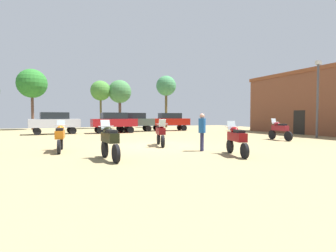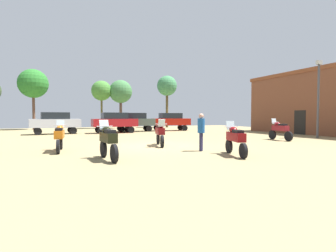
% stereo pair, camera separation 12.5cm
% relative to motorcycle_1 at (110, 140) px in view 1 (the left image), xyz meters
% --- Properties ---
extents(ground_plane, '(44.00, 52.00, 0.02)m').
position_rel_motorcycle_1_xyz_m(ground_plane, '(3.25, 3.55, -0.75)').
color(ground_plane, '#917F55').
extents(motorcycle_1, '(0.62, 2.13, 1.51)m').
position_rel_motorcycle_1_xyz_m(motorcycle_1, '(0.00, 0.00, 0.00)').
color(motorcycle_1, black).
rests_on(motorcycle_1, ground).
extents(motorcycle_2, '(0.75, 2.20, 1.49)m').
position_rel_motorcycle_1_xyz_m(motorcycle_2, '(3.44, 3.45, -0.01)').
color(motorcycle_2, black).
rests_on(motorcycle_2, ground).
extents(motorcycle_3, '(0.62, 2.18, 1.49)m').
position_rel_motorcycle_1_xyz_m(motorcycle_3, '(12.23, 3.34, -0.01)').
color(motorcycle_3, black).
rests_on(motorcycle_3, ground).
extents(motorcycle_4, '(0.80, 2.11, 1.44)m').
position_rel_motorcycle_1_xyz_m(motorcycle_4, '(5.11, -1.01, -0.03)').
color(motorcycle_4, black).
rests_on(motorcycle_4, ground).
extents(motorcycle_6, '(0.62, 2.28, 1.46)m').
position_rel_motorcycle_1_xyz_m(motorcycle_6, '(-1.70, 3.21, -0.01)').
color(motorcycle_6, black).
rests_on(motorcycle_6, ground).
extents(car_1, '(4.47, 2.27, 2.00)m').
position_rel_motorcycle_1_xyz_m(car_1, '(-2.10, 15.88, 0.43)').
color(car_1, black).
rests_on(car_1, ground).
extents(car_2, '(4.44, 2.18, 2.00)m').
position_rel_motorcycle_1_xyz_m(car_2, '(9.88, 16.82, 0.43)').
color(car_2, black).
rests_on(car_2, ground).
extents(car_3, '(4.45, 2.20, 2.00)m').
position_rel_motorcycle_1_xyz_m(car_3, '(5.71, 17.06, 0.43)').
color(car_3, black).
rests_on(car_3, ground).
extents(car_4, '(4.34, 1.89, 2.00)m').
position_rel_motorcycle_1_xyz_m(car_4, '(3.25, 15.38, 0.43)').
color(car_4, black).
rests_on(car_4, ground).
extents(person_1, '(0.48, 0.48, 1.78)m').
position_rel_motorcycle_1_xyz_m(person_1, '(4.47, 0.74, 0.31)').
color(person_1, '#232446').
rests_on(person_1, ground).
extents(tree_1, '(2.90, 2.90, 7.52)m').
position_rel_motorcycle_1_xyz_m(tree_1, '(12.70, 24.58, 5.25)').
color(tree_1, brown).
rests_on(tree_1, ground).
extents(tree_3, '(3.52, 3.52, 7.41)m').
position_rel_motorcycle_1_xyz_m(tree_3, '(-4.69, 25.63, 4.88)').
color(tree_3, brown).
rests_on(tree_3, ground).
extents(tree_5, '(2.66, 2.66, 6.39)m').
position_rel_motorcycle_1_xyz_m(tree_5, '(3.44, 25.13, 4.28)').
color(tree_5, brown).
rests_on(tree_5, ground).
extents(tree_6, '(3.12, 3.12, 6.56)m').
position_rel_motorcycle_1_xyz_m(tree_6, '(5.96, 24.87, 4.21)').
color(tree_6, '#513A30').
rests_on(tree_6, ground).
extents(lamp_post, '(0.44, 0.24, 5.86)m').
position_rel_motorcycle_1_xyz_m(lamp_post, '(16.42, 3.67, 2.58)').
color(lamp_post, '#47474C').
rests_on(lamp_post, ground).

